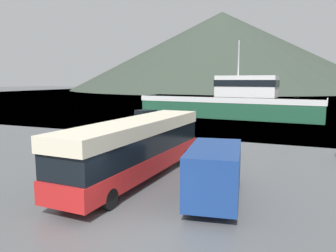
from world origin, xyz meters
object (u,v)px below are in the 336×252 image
tour_bus (137,146)px  small_boat (152,112)px  delivery_van (215,171)px  storage_bin (77,162)px  fishing_boat (231,102)px

tour_bus → small_boat: size_ratio=2.06×
delivery_van → storage_bin: (-8.05, 0.68, -0.55)m
tour_bus → small_boat: bearing=115.7°
storage_bin → small_boat: 31.19m
delivery_van → storage_bin: size_ratio=4.33×
small_boat → tour_bus: bearing=136.2°
tour_bus → storage_bin: 3.64m
tour_bus → delivery_van: bearing=-14.3°
small_boat → fishing_boat: bearing=-149.9°
fishing_boat → small_boat: 11.76m
delivery_van → fishing_boat: (-5.89, 31.97, 0.92)m
tour_bus → fishing_boat: size_ratio=0.47×
small_boat → delivery_van: bearing=142.2°
tour_bus → fishing_boat: (-1.26, 30.62, 0.43)m
tour_bus → small_boat: tour_bus is taller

